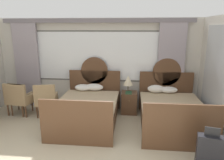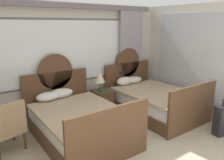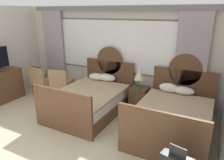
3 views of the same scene
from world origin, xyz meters
TOP-DOWN VIEW (x-y plane):
  - wall_back_window at (0.00, 4.26)m, footprint 6.00×0.22m
  - bed_near_window at (-0.07, 3.12)m, footprint 1.54×2.21m
  - bed_near_mirror at (2.05, 3.12)m, footprint 1.54×2.21m
  - nightstand_between_beds at (1.00, 3.86)m, footprint 0.45×0.47m
  - table_lamp_on_nightstand at (0.95, 3.89)m, footprint 0.27×0.27m
  - book_on_nightstand at (0.98, 3.77)m, footprint 0.18×0.26m
  - armchair_by_window_left at (-1.31, 3.41)m, footprint 0.67×0.67m
  - armchair_by_window_centre at (-2.04, 3.41)m, footprint 0.65×0.65m
  - armchair_by_window_right at (-2.15, 3.41)m, footprint 0.62×0.62m

SIDE VIEW (x-z plane):
  - nightstand_between_beds at x=1.00m, z-range 0.00..0.62m
  - bed_near_mirror at x=2.05m, z-range -0.44..1.14m
  - bed_near_window at x=-0.07m, z-range -0.43..1.15m
  - armchair_by_window_left at x=-1.31m, z-range 0.03..0.97m
  - armchair_by_window_centre at x=-2.04m, z-range 0.03..0.97m
  - armchair_by_window_right at x=-2.15m, z-range 0.03..0.97m
  - book_on_nightstand at x=0.98m, z-range 0.62..0.65m
  - table_lamp_on_nightstand at x=0.95m, z-range 0.72..1.21m
  - wall_back_window at x=0.00m, z-range 0.07..2.77m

